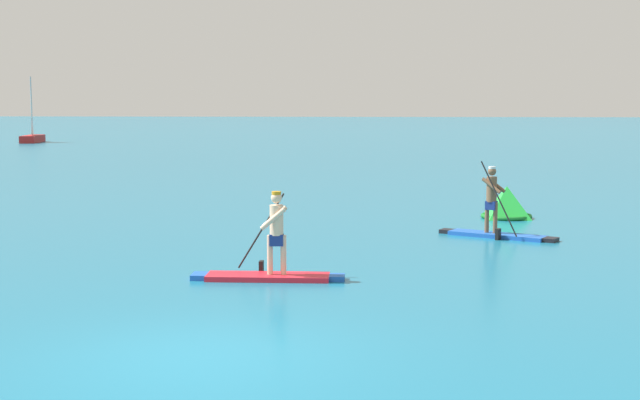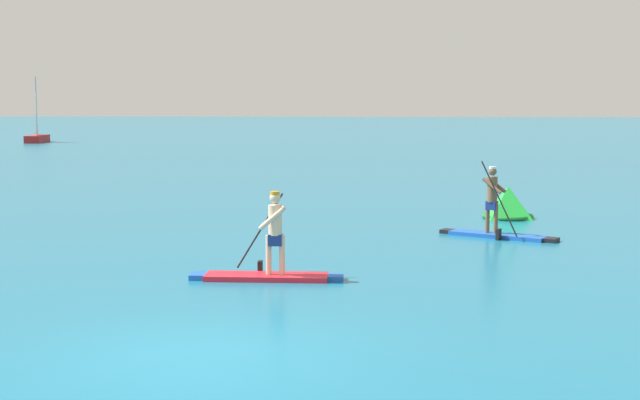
{
  "view_description": "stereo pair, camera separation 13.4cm",
  "coord_description": "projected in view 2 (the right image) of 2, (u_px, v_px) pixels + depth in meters",
  "views": [
    {
      "loc": [
        2.69,
        -11.23,
        3.36
      ],
      "look_at": [
        0.65,
        9.47,
        1.09
      ],
      "focal_mm": 49.66,
      "sensor_mm": 36.0,
      "label": 1
    },
    {
      "loc": [
        2.83,
        -11.22,
        3.36
      ],
      "look_at": [
        0.65,
        9.47,
        1.09
      ],
      "focal_mm": 49.66,
      "sensor_mm": 36.0,
      "label": 2
    }
  ],
  "objects": [
    {
      "name": "sailboat_left_horizon",
      "position": [
        37.0,
        134.0,
        77.47
      ],
      "size": [
        2.12,
        4.76,
        5.72
      ],
      "rotation": [
        0.0,
        0.0,
        4.91
      ],
      "color": "#A51E1E",
      "rests_on": "ground"
    },
    {
      "name": "ground",
      "position": [
        197.0,
        357.0,
        11.75
      ],
      "size": [
        440.0,
        440.0,
        0.0
      ],
      "primitive_type": "plane",
      "color": "#196B8C"
    },
    {
      "name": "paddleboarder_far_right",
      "position": [
        496.0,
        221.0,
        22.3
      ],
      "size": [
        2.91,
        1.74,
        1.99
      ],
      "rotation": [
        0.0,
        0.0,
        -0.47
      ],
      "color": "blue",
      "rests_on": "ground"
    },
    {
      "name": "paddleboarder_mid_center",
      "position": [
        269.0,
        260.0,
        16.95
      ],
      "size": [
        2.96,
        0.91,
        1.74
      ],
      "rotation": [
        0.0,
        0.0,
        3.19
      ],
      "color": "red",
      "rests_on": "ground"
    },
    {
      "name": "race_marker_buoy",
      "position": [
        508.0,
        204.0,
        26.05
      ],
      "size": [
        1.77,
        1.77,
        0.94
      ],
      "color": "green",
      "rests_on": "ground"
    }
  ]
}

